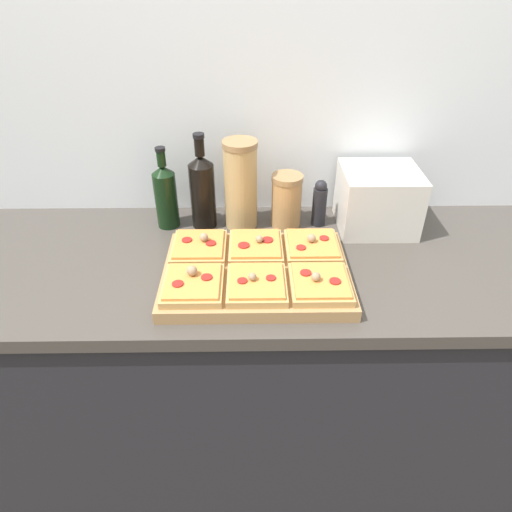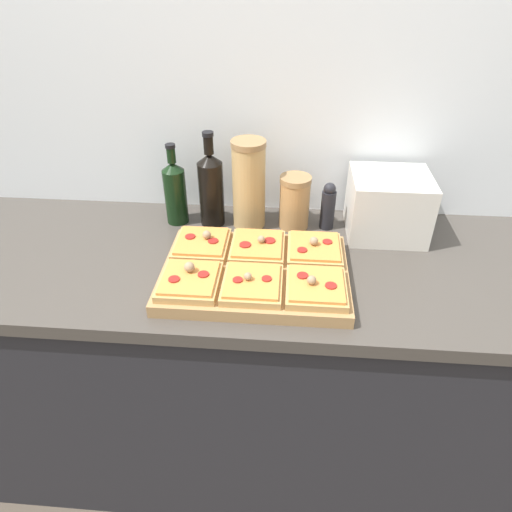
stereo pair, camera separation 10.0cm
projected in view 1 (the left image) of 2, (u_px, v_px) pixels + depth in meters
The scene contains 15 objects.
wall_back at pixel (260, 113), 1.47m from camera, with size 6.00×0.06×2.50m.
kitchen_counter at pixel (261, 365), 1.62m from camera, with size 2.63×0.67×0.92m.
cutting_board at pixel (256, 273), 1.27m from camera, with size 0.51×0.37×0.04m, color #A37A4C.
pizza_slice_back_left at pixel (199, 247), 1.32m from camera, with size 0.15×0.17×0.05m.
pizza_slice_back_center at pixel (256, 246), 1.33m from camera, with size 0.15×0.17×0.05m.
pizza_slice_back_right at pixel (312, 246), 1.33m from camera, with size 0.15×0.17×0.05m.
pizza_slice_front_left at pixel (193, 284), 1.18m from camera, with size 0.15×0.17×0.06m.
pizza_slice_front_center at pixel (257, 284), 1.18m from camera, with size 0.15×0.17×0.05m.
pizza_slice_front_right at pixel (320, 283), 1.18m from camera, with size 0.15×0.17×0.05m.
olive_oil_bottle at pixel (166, 195), 1.46m from camera, with size 0.07×0.07×0.27m.
wine_bottle at pixel (202, 190), 1.45m from camera, with size 0.08×0.08×0.31m.
grain_jar_tall at pixel (241, 185), 1.45m from camera, with size 0.11×0.11×0.29m.
grain_jar_short at pixel (287, 200), 1.48m from camera, with size 0.10×0.10×0.18m.
pepper_mill at pixel (320, 203), 1.49m from camera, with size 0.05×0.05×0.16m.
toaster_oven at pixel (378, 199), 1.46m from camera, with size 0.27×0.22×0.20m.
Camera 1 is at (-0.03, -0.80, 1.70)m, focal length 32.00 mm.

